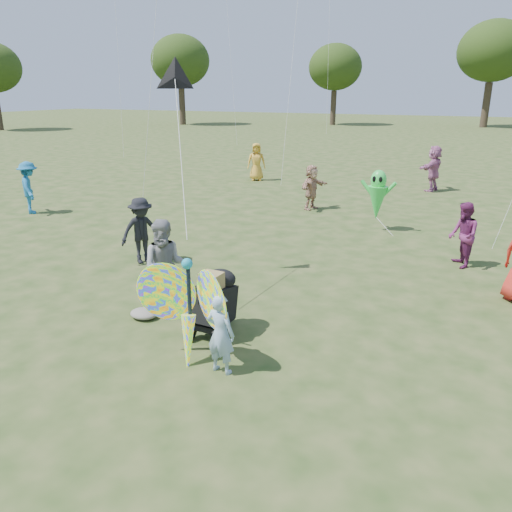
{
  "coord_description": "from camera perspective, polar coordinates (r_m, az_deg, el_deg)",
  "views": [
    {
      "loc": [
        3.29,
        -5.95,
        3.84
      ],
      "look_at": [
        -0.2,
        1.5,
        1.1
      ],
      "focal_mm": 35.0,
      "sensor_mm": 36.0,
      "label": 1
    }
  ],
  "objects": [
    {
      "name": "child_girl",
      "position": [
        7.08,
        -4.07,
        -8.88
      ],
      "size": [
        0.45,
        0.32,
        1.19
      ],
      "primitive_type": "imported",
      "rotation": [
        0.0,
        0.0,
        3.07
      ],
      "color": "#93B3D0",
      "rests_on": "ground"
    },
    {
      "name": "jogging_stroller",
      "position": [
        8.19,
        -4.71,
        -4.86
      ],
      "size": [
        0.54,
        1.06,
        1.09
      ],
      "rotation": [
        0.0,
        0.0,
        -0.04
      ],
      "color": "black",
      "rests_on": "ground"
    },
    {
      "name": "butterfly_kite",
      "position": [
        7.33,
        -7.74,
        -6.17
      ],
      "size": [
        1.74,
        0.75,
        1.79
      ],
      "color": "#EC254C",
      "rests_on": "ground"
    },
    {
      "name": "tree_line",
      "position": [
        51.03,
        27.21,
        19.95
      ],
      "size": [
        91.78,
        33.6,
        10.79
      ],
      "color": "#3A2D21",
      "rests_on": "ground"
    },
    {
      "name": "crowd_g",
      "position": [
        22.46,
        0.05,
        10.71
      ],
      "size": [
        0.95,
        0.81,
        1.65
      ],
      "primitive_type": "imported",
      "rotation": [
        0.0,
        0.0,
        0.43
      ],
      "color": "gold",
      "rests_on": "ground"
    },
    {
      "name": "crowd_i",
      "position": [
        17.84,
        -24.45,
        7.12
      ],
      "size": [
        1.23,
        1.18,
        1.68
      ],
      "primitive_type": "imported",
      "rotation": [
        0.0,
        0.0,
        2.44
      ],
      "color": "#1C679C",
      "rests_on": "ground"
    },
    {
      "name": "crowd_d",
      "position": [
        16.98,
        6.38,
        7.83
      ],
      "size": [
        0.78,
        1.45,
        1.49
      ],
      "primitive_type": "imported",
      "rotation": [
        0.0,
        0.0,
        1.31
      ],
      "color": "tan",
      "rests_on": "ground"
    },
    {
      "name": "ground",
      "position": [
        7.81,
        -3.4,
        -11.08
      ],
      "size": [
        160.0,
        160.0,
        0.0
      ],
      "primitive_type": "plane",
      "color": "#51592B",
      "rests_on": "ground"
    },
    {
      "name": "delta_kite_rig",
      "position": [
        10.31,
        -9.24,
        19.33
      ],
      "size": [
        1.63,
        1.96,
        3.09
      ],
      "color": "black",
      "rests_on": "ground"
    },
    {
      "name": "adult_man",
      "position": [
        8.97,
        -10.23,
        -1.25
      ],
      "size": [
        1.06,
        1.0,
        1.73
      ],
      "primitive_type": "imported",
      "rotation": [
        0.0,
        0.0,
        0.56
      ],
      "color": "gray",
      "rests_on": "ground"
    },
    {
      "name": "crowd_b",
      "position": [
        11.78,
        -12.94,
        2.84
      ],
      "size": [
        1.02,
        1.14,
        1.54
      ],
      "primitive_type": "imported",
      "rotation": [
        0.0,
        0.0,
        0.99
      ],
      "color": "black",
      "rests_on": "ground"
    },
    {
      "name": "alien_kite",
      "position": [
        14.59,
        13.69,
        6.57
      ],
      "size": [
        1.12,
        0.69,
        1.74
      ],
      "color": "#32D74B",
      "rests_on": "ground"
    },
    {
      "name": "grey_bag",
      "position": [
        9.11,
        -12.69,
        -6.44
      ],
      "size": [
        0.51,
        0.41,
        0.16
      ],
      "primitive_type": "ellipsoid",
      "color": "gray",
      "rests_on": "ground"
    },
    {
      "name": "crowd_e",
      "position": [
        12.15,
        22.59,
        2.22
      ],
      "size": [
        0.79,
        0.88,
        1.49
      ],
      "primitive_type": "imported",
      "rotation": [
        0.0,
        0.0,
        5.09
      ],
      "color": "#6F2559",
      "rests_on": "ground"
    },
    {
      "name": "crowd_j",
      "position": [
        21.26,
        19.63,
        9.42
      ],
      "size": [
        0.97,
        1.74,
        1.79
      ],
      "primitive_type": "imported",
      "rotation": [
        0.0,
        0.0,
        4.43
      ],
      "color": "#B26696",
      "rests_on": "ground"
    }
  ]
}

